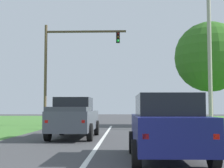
{
  "coord_description": "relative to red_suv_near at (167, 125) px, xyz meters",
  "views": [
    {
      "loc": [
        1.03,
        -4.97,
        1.49
      ],
      "look_at": [
        0.21,
        18.39,
        3.15
      ],
      "focal_mm": 54.14,
      "sensor_mm": 36.0,
      "label": 1
    }
  ],
  "objects": [
    {
      "name": "pickup_truck_lead",
      "position": [
        -3.71,
        6.86,
        0.02
      ],
      "size": [
        2.17,
        5.44,
        2.0
      ],
      "color": "#4C515B",
      "rests_on": "ground_plane"
    },
    {
      "name": "red_suv_near",
      "position": [
        0.0,
        0.0,
        0.0
      ],
      "size": [
        2.14,
        4.6,
        1.89
      ],
      "color": "navy",
      "rests_on": "ground_plane"
    },
    {
      "name": "ground_plane",
      "position": [
        -2.27,
        7.5,
        -0.99
      ],
      "size": [
        120.0,
        120.0,
        0.0
      ],
      "primitive_type": "plane",
      "color": "#424244"
    },
    {
      "name": "traffic_light",
      "position": [
        -6.3,
        18.72,
        4.63
      ],
      "size": [
        7.05,
        0.4,
        8.66
      ],
      "color": "brown",
      "rests_on": "ground_plane"
    },
    {
      "name": "keep_moving_sign",
      "position": [
        2.79,
        14.23,
        0.56
      ],
      "size": [
        0.6,
        0.09,
        2.43
      ],
      "color": "gray",
      "rests_on": "ground_plane"
    },
    {
      "name": "crossing_suv_far",
      "position": [
        2.1,
        19.75,
        -0.05
      ],
      "size": [
        4.38,
        2.15,
        1.79
      ],
      "color": "silver",
      "rests_on": "ground_plane"
    },
    {
      "name": "utility_pole_right",
      "position": [
        4.76,
        13.7,
        3.74
      ],
      "size": [
        0.28,
        0.28,
        9.46
      ],
      "primitive_type": "cylinder",
      "color": "#9E998E",
      "rests_on": "ground_plane"
    },
    {
      "name": "oak_tree_right",
      "position": [
        5.92,
        18.23,
        4.73
      ],
      "size": [
        5.84,
        5.84,
        8.65
      ],
      "color": "#4C351E",
      "rests_on": "ground_plane"
    }
  ]
}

